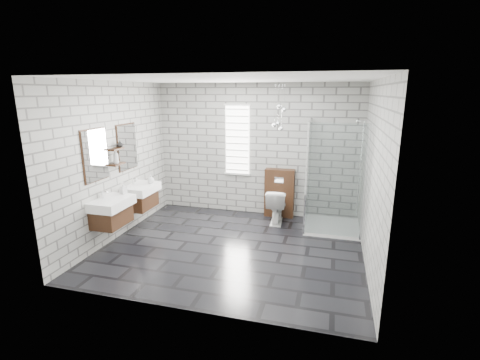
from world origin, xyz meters
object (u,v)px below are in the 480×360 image
at_px(vanity_left, 110,204).
at_px(shower_enclosure, 328,204).
at_px(vanity_right, 139,190).
at_px(cistern_panel, 279,193).
at_px(toilet, 276,206).

xyz_separation_m(vanity_left, shower_enclosure, (3.41, 1.71, -0.25)).
xyz_separation_m(vanity_left, vanity_right, (0.00, 0.90, 0.00)).
relative_size(vanity_left, vanity_right, 1.00).
distance_m(vanity_right, cistern_panel, 2.78).
relative_size(vanity_left, cistern_panel, 1.57).
relative_size(vanity_right, toilet, 2.31).
distance_m(vanity_right, shower_enclosure, 3.51).
height_order(cistern_panel, shower_enclosure, shower_enclosure).
xyz_separation_m(vanity_right, shower_enclosure, (3.41, 0.81, -0.25)).
xyz_separation_m(vanity_right, toilet, (2.43, 0.97, -0.42)).
xyz_separation_m(vanity_right, cistern_panel, (2.43, 1.33, -0.26)).
xyz_separation_m(shower_enclosure, toilet, (-0.98, 0.16, -0.16)).
bearing_deg(toilet, shower_enclosure, 167.18).
distance_m(vanity_right, toilet, 2.65).
bearing_deg(vanity_left, cistern_panel, 42.50).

